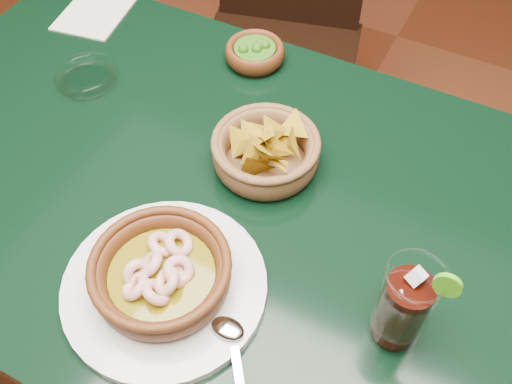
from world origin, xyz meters
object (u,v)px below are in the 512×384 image
at_px(dining_chair, 281,35).
at_px(chip_basket, 266,152).
at_px(dining_table, 193,210).
at_px(shrimp_plate, 163,277).
at_px(cola_drink, 403,306).

relative_size(dining_chair, chip_basket, 4.37).
distance_m(dining_table, dining_chair, 0.74).
bearing_deg(shrimp_plate, chip_basket, 85.54).
height_order(chip_basket, cola_drink, cola_drink).
bearing_deg(dining_chair, shrimp_plate, -75.12).
relative_size(dining_chair, cola_drink, 5.24).
relative_size(shrimp_plate, cola_drink, 2.04).
xyz_separation_m(shrimp_plate, cola_drink, (0.31, 0.09, 0.04)).
distance_m(dining_chair, shrimp_plate, 0.98).
xyz_separation_m(shrimp_plate, chip_basket, (0.02, 0.28, -0.00)).
bearing_deg(chip_basket, cola_drink, -33.23).
bearing_deg(cola_drink, dining_table, 164.56).
height_order(dining_table, dining_chair, dining_chair).
bearing_deg(shrimp_plate, cola_drink, 15.60).
relative_size(dining_chair, shrimp_plate, 2.57).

